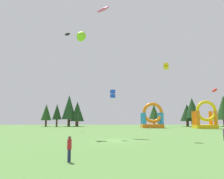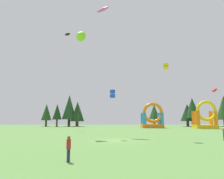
{
  "view_description": "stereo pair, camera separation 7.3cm",
  "coord_description": "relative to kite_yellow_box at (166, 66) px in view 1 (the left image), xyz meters",
  "views": [
    {
      "loc": [
        -1.15,
        -27.22,
        2.83
      ],
      "look_at": [
        0.0,
        15.9,
        8.53
      ],
      "focal_mm": 34.27,
      "sensor_mm": 36.0,
      "label": 1
    },
    {
      "loc": [
        -1.07,
        -27.22,
        2.83
      ],
      "look_at": [
        0.0,
        15.9,
        8.53
      ],
      "focal_mm": 34.27,
      "sensor_mm": 36.0,
      "label": 2
    }
  ],
  "objects": [
    {
      "name": "person_near_camera",
      "position": [
        6.47,
        -1.81,
        -8.83
      ],
      "size": [
        0.38,
        0.38,
        1.64
      ],
      "rotation": [
        0.0,
        0.0,
        0.51
      ],
      "color": "black",
      "rests_on": "ground_plane"
    },
    {
      "name": "kite_yellow_box",
      "position": [
        0.0,
        0.0,
        0.0
      ],
      "size": [
        2.98,
        1.42,
        10.22
      ],
      "color": "yellow",
      "rests_on": "ground_plane"
    },
    {
      "name": "kite_blue_box",
      "position": [
        -7.31,
        0.93,
        -3.71
      ],
      "size": [
        1.66,
        1.16,
        6.66
      ],
      "color": "blue",
      "rests_on": "ground_plane"
    },
    {
      "name": "tree_row_4",
      "position": [
        -18.09,
        43.04,
        -5.38
      ],
      "size": [
        3.05,
        3.05,
        6.94
      ],
      "color": "#4C331E",
      "rests_on": "ground_plane"
    },
    {
      "name": "kite_pink_parafoil",
      "position": [
        -8.91,
        9.81,
        13.37
      ],
      "size": [
        6.86,
        5.13,
        23.78
      ],
      "color": "#EA599E",
      "rests_on": "ground_plane"
    },
    {
      "name": "kite_black_parafoil",
      "position": [
        -18.43,
        25.41,
        14.63
      ],
      "size": [
        8.18,
        6.84,
        24.86
      ],
      "color": "black",
      "rests_on": "ground_plane"
    },
    {
      "name": "tree_row_6",
      "position": [
        7.85,
        43.27,
        -5.07
      ],
      "size": [
        3.61,
        3.61,
        7.2
      ],
      "color": "#4C331E",
      "rests_on": "ground_plane"
    },
    {
      "name": "tree_row_3",
      "position": [
        -20.38,
        42.12,
        -3.57
      ],
      "size": [
        4.61,
        4.61,
        10.25
      ],
      "color": "#4C331E",
      "rests_on": "ground_plane"
    },
    {
      "name": "tree_row_2",
      "position": [
        -23.92,
        40.49,
        -5.16
      ],
      "size": [
        2.92,
        2.92,
        7.15
      ],
      "color": "#4C331E",
      "rests_on": "ground_plane"
    },
    {
      "name": "tree_row_1",
      "position": [
        -27.97,
        42.85,
        -5.19
      ],
      "size": [
        3.35,
        3.35,
        7.33
      ],
      "color": "#4C331E",
      "rests_on": "ground_plane"
    },
    {
      "name": "inflatable_orange_dome",
      "position": [
        18.1,
        27.99,
        -7.03
      ],
      "size": [
        5.74,
        3.65,
        7.36
      ],
      "color": "yellow",
      "rests_on": "ground_plane"
    },
    {
      "name": "kite_red_parafoil",
      "position": [
        7.76,
        2.34,
        -2.96
      ],
      "size": [
        1.97,
        2.72,
        7.35
      ],
      "color": "red",
      "rests_on": "ground_plane"
    },
    {
      "name": "tree_row_8",
      "position": [
        19.46,
        39.74,
        -3.93
      ],
      "size": [
        4.84,
        4.84,
        9.2
      ],
      "color": "#4C331E",
      "rests_on": "ground_plane"
    },
    {
      "name": "tree_row_5",
      "position": [
        -17.64,
        41.98,
        -4.97
      ],
      "size": [
        4.43,
        4.43,
        8.06
      ],
      "color": "#4C331E",
      "rests_on": "ground_plane"
    },
    {
      "name": "tree_row_9",
      "position": [
        29.76,
        39.63,
        -3.75
      ],
      "size": [
        5.22,
        5.22,
        10.02
      ],
      "color": "#4C331E",
      "rests_on": "ground_plane"
    },
    {
      "name": "tree_row_7",
      "position": [
        18.13,
        40.75,
        -5.35
      ],
      "size": [
        4.54,
        4.54,
        7.24
      ],
      "color": "#4C331E",
      "rests_on": "ground_plane"
    },
    {
      "name": "inflatable_blue_arch",
      "position": [
        4.82,
        32.1,
        -7.24
      ],
      "size": [
        5.99,
        3.96,
        7.09
      ],
      "color": "orange",
      "rests_on": "ground_plane"
    },
    {
      "name": "person_midfield",
      "position": [
        -10.56,
        -14.18,
        -8.82
      ],
      "size": [
        0.39,
        0.39,
        1.66
      ],
      "rotation": [
        0.0,
        0.0,
        1.08
      ],
      "color": "navy",
      "rests_on": "ground_plane"
    },
    {
      "name": "ground_plane",
      "position": [
        -7.03,
        -1.18,
        -9.8
      ],
      "size": [
        120.0,
        120.0,
        0.0
      ],
      "primitive_type": "plane",
      "color": "#5B8C42"
    },
    {
      "name": "kite_lime_delta",
      "position": [
        -12.54,
        4.2,
        6.07
      ],
      "size": [
        6.33,
        2.73,
        16.77
      ],
      "color": "#8CD826",
      "rests_on": "ground_plane"
    }
  ]
}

